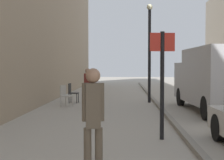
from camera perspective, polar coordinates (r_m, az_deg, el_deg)
The scene contains 9 objects.
ground_plane at distance 13.39m, azimuth 1.79°, elevation -5.18°, with size 80.00×80.00×0.00m, color #A8A093.
kerb_strip at distance 13.46m, azimuth 8.55°, elevation -4.90°, with size 0.16×40.00×0.12m, color gray.
pedestrian_main_foreground at distance 5.08m, azimuth -3.31°, elevation -6.26°, with size 0.34×0.23×1.74m.
pedestrian_mid_block at distance 13.88m, azimuth -4.27°, elevation -0.88°, with size 0.32×0.24×1.68m.
delivery_van at distance 13.21m, azimuth 17.53°, elevation 0.33°, with size 2.24×5.66×2.45m.
street_sign_post at distance 7.93m, azimuth 8.75°, elevation 0.76°, with size 0.60×0.10×2.60m.
lamp_post at distance 15.97m, azimuth 6.56°, elevation 5.83°, with size 0.28×0.28×4.76m.
cafe_chair_near_window at distance 14.44m, azimuth -8.18°, elevation -2.46°, with size 0.57×0.57×0.94m.
cafe_chair_by_doorway at distance 15.87m, azimuth -7.00°, elevation -2.01°, with size 0.47×0.47×0.94m.
Camera 1 is at (0.10, -1.27, 1.77)m, focal length 52.38 mm.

